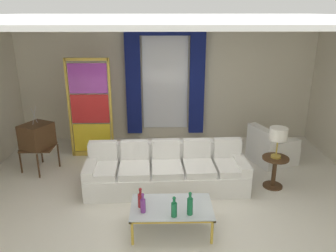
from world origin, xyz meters
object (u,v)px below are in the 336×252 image
stained_glass_divider (90,111)px  bottle_amber_squat (190,205)px  bottle_crystal_tall (143,205)px  armchair_white (270,149)px  peacock_figurine (105,153)px  vintage_tv (37,137)px  bottle_blue_decanter (174,209)px  round_side_table (274,169)px  coffee_table (172,208)px  bottle_ruby_flask (141,199)px  table_lamp_brass (278,135)px  couch_white_long (166,171)px

stained_glass_divider → bottle_amber_squat: bearing=-57.0°
bottle_crystal_tall → bottle_amber_squat: bottle_amber_squat is taller
bottle_crystal_tall → armchair_white: size_ratio=0.29×
stained_glass_divider → peacock_figurine: size_ratio=3.67×
bottle_crystal_tall → vintage_tv: vintage_tv is taller
bottle_blue_decanter → round_side_table: size_ratio=0.53×
coffee_table → round_side_table: round_side_table is taller
bottle_crystal_tall → peacock_figurine: (-0.94, 2.52, -0.31)m
bottle_crystal_tall → vintage_tv: 3.15m
bottle_ruby_flask → bottle_blue_decanter: bearing=-27.7°
round_side_table → bottle_crystal_tall: bearing=-148.9°
armchair_white → round_side_table: 1.14m
peacock_figurine → round_side_table: 3.47m
bottle_ruby_flask → vintage_tv: bearing=136.5°
stained_glass_divider → coffee_table: bearing=-58.7°
round_side_table → armchair_white: bearing=76.0°
table_lamp_brass → bottle_ruby_flask: bearing=-151.8°
coffee_table → vintage_tv: size_ratio=0.89×
table_lamp_brass → bottle_amber_squat: bearing=-138.7°
coffee_table → bottle_ruby_flask: bottle_ruby_flask is taller
armchair_white → vintage_tv: bearing=-176.5°
couch_white_long → coffee_table: couch_white_long is taller
bottle_blue_decanter → stained_glass_divider: 3.53m
coffee_table → bottle_amber_squat: 0.37m
couch_white_long → bottle_ruby_flask: couch_white_long is taller
bottle_blue_decanter → round_side_table: bottle_blue_decanter is taller
armchair_white → peacock_figurine: (-3.57, 0.00, -0.07)m
bottle_ruby_flask → round_side_table: (2.39, 1.28, -0.18)m
bottle_amber_squat → table_lamp_brass: table_lamp_brass is taller
couch_white_long → bottle_crystal_tall: 1.54m
round_side_table → table_lamp_brass: bearing=90.0°
bottle_amber_squat → bottle_crystal_tall: bearing=174.0°
vintage_tv → peacock_figurine: size_ratio=2.24×
bottle_amber_squat → bottle_ruby_flask: 0.73m
bottle_amber_squat → stained_glass_divider: stained_glass_divider is taller
armchair_white → peacock_figurine: bearing=180.0°
vintage_tv → round_side_table: bearing=-10.0°
coffee_table → peacock_figurine: bearing=119.6°
bottle_ruby_flask → armchair_white: bearing=41.8°
peacock_figurine → round_side_table: bearing=-18.6°
bottle_blue_decanter → armchair_white: 3.43m
armchair_white → stained_glass_divider: size_ratio=0.48×
vintage_tv → bottle_ruby_flask: bearing=-43.5°
bottle_amber_squat → vintage_tv: 3.69m
bottle_ruby_flask → table_lamp_brass: size_ratio=0.54×
bottle_crystal_tall → peacock_figurine: bottle_crystal_tall is taller
bottle_blue_decanter → table_lamp_brass: bearing=38.7°
bottle_amber_squat → vintage_tv: size_ratio=0.26×
bottle_blue_decanter → bottle_crystal_tall: bearing=165.2°
armchair_white → stained_glass_divider: (-3.90, 0.41, 0.77)m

